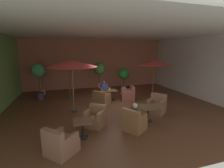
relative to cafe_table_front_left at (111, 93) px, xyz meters
The scene contains 24 objects.
ground_plane 1.31m from the cafe_table_front_left, 96.75° to the right, with size 11.36×10.20×0.02m, color #573221.
wall_back_brick 4.13m from the cafe_table_front_left, 92.12° to the left, with size 11.36×0.08×3.90m, color #AA5E4B.
wall_right_plain 5.81m from the cafe_table_front_left, 12.36° to the right, with size 0.08×10.20×3.90m, color silver.
ceiling_slab 3.65m from the cafe_table_front_left, 96.75° to the right, with size 11.36×10.20×0.06m, color white.
cafe_table_front_left is the anchor object (origin of this frame).
armchair_front_left_north 1.08m from the cafe_table_front_left, 100.89° to the left, with size 0.83×0.85×0.83m.
armchair_front_left_east 1.07m from the cafe_table_front_left, 135.60° to the right, with size 1.06×1.06×0.84m.
armchair_front_left_south 1.09m from the cafe_table_front_left, 11.99° to the right, with size 0.92×0.89×0.88m.
cafe_table_front_right 3.39m from the cafe_table_front_left, 78.20° to the right, with size 0.82×0.82×0.64m.
armchair_front_right_north 3.98m from the cafe_table_front_left, 93.53° to the right, with size 1.01×1.02×0.89m.
armchair_front_right_east 3.04m from the cafe_table_front_left, 58.70° to the right, with size 1.06×1.06×0.92m.
cafe_table_mid_center 4.51m from the cafe_table_front_left, 118.48° to the right, with size 0.65×0.65×0.64m.
armchair_mid_center_north 3.50m from the cafe_table_front_left, 116.44° to the right, with size 1.02×1.03×0.82m.
armchair_mid_center_east 5.52m from the cafe_table_front_left, 121.62° to the right, with size 1.09×1.08×0.86m.
patio_umbrella_tall_red 3.35m from the cafe_table_front_left, ahead, with size 2.19×2.19×2.44m.
patio_umbrella_center_beige 3.27m from the cafe_table_front_left, 150.27° to the right, with size 2.41×2.41×2.58m.
patio_umbrella_near_wall 3.19m from the cafe_table_front_left, 151.78° to the left, with size 2.14×2.14×2.32m.
potted_tree_left_corner 4.98m from the cafe_table_front_left, 148.53° to the left, with size 0.66×0.66×1.89m.
potted_tree_mid_left 2.42m from the cafe_table_front_left, 96.63° to the left, with size 0.89×0.89×2.21m.
potted_tree_mid_right 4.57m from the cafe_table_front_left, 161.09° to the left, with size 0.82×0.82×2.24m.
potted_tree_right_corner 2.59m from the cafe_table_front_left, 51.34° to the left, with size 0.81×0.81×1.74m.
patron_blue_shirt 1.04m from the cafe_table_front_left, 100.89° to the left, with size 0.44×0.31×0.62m.
patron_by_window 3.96m from the cafe_table_front_left, 93.07° to the right, with size 0.43×0.46×0.63m.
iced_drink_cup 0.23m from the cafe_table_front_left, 162.24° to the left, with size 0.08×0.08×0.11m, color white.
Camera 1 is at (-2.52, -7.99, 2.95)m, focal length 25.90 mm.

